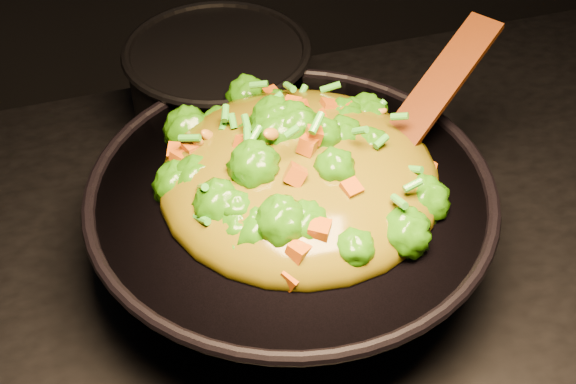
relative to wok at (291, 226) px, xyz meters
name	(u,v)px	position (x,y,z in m)	size (l,w,h in m)	color
wok	(291,226)	(0.00, 0.00, 0.00)	(0.40, 0.40, 0.11)	black
stir_fry	(300,146)	(0.01, 0.00, 0.11)	(0.28, 0.28, 0.10)	#276C07
spatula	(423,108)	(0.15, 0.03, 0.10)	(0.26, 0.04, 0.01)	#321305
back_pot	(220,89)	(-0.02, 0.25, 0.01)	(0.22, 0.22, 0.13)	black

